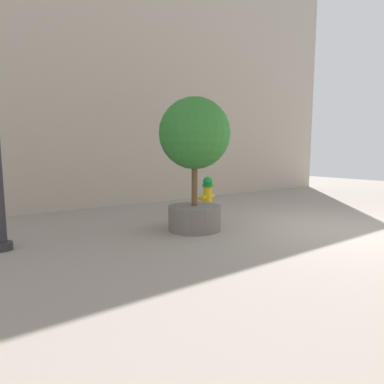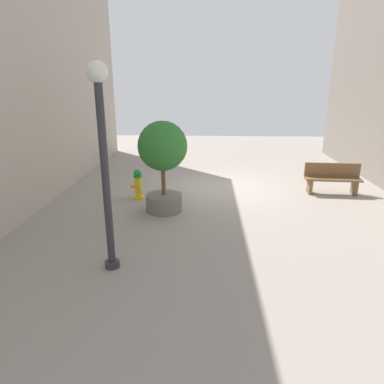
{
  "view_description": "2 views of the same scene",
  "coord_description": "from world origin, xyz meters",
  "px_view_note": "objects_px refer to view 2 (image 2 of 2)",
  "views": [
    {
      "loc": [
        -3.01,
        5.67,
        1.44
      ],
      "look_at": [
        1.0,
        2.83,
        0.83
      ],
      "focal_mm": 29.91,
      "sensor_mm": 36.0,
      "label": 1
    },
    {
      "loc": [
        0.6,
        11.05,
        3.35
      ],
      "look_at": [
        0.97,
        2.6,
        0.66
      ],
      "focal_mm": 32.26,
      "sensor_mm": 36.0,
      "label": 2
    }
  ],
  "objects_px": {
    "street_lamp": "(103,147)",
    "bench_near": "(332,178)",
    "planter_tree": "(163,156)",
    "fire_hydrant": "(138,184)"
  },
  "relations": [
    {
      "from": "fire_hydrant",
      "to": "planter_tree",
      "type": "height_order",
      "value": "planter_tree"
    },
    {
      "from": "street_lamp",
      "to": "bench_near",
      "type": "bearing_deg",
      "value": -139.69
    },
    {
      "from": "bench_near",
      "to": "street_lamp",
      "type": "height_order",
      "value": "street_lamp"
    },
    {
      "from": "bench_near",
      "to": "planter_tree",
      "type": "height_order",
      "value": "planter_tree"
    },
    {
      "from": "fire_hydrant",
      "to": "planter_tree",
      "type": "bearing_deg",
      "value": 131.68
    },
    {
      "from": "bench_near",
      "to": "planter_tree",
      "type": "bearing_deg",
      "value": 19.29
    },
    {
      "from": "fire_hydrant",
      "to": "street_lamp",
      "type": "distance_m",
      "value": 4.49
    },
    {
      "from": "bench_near",
      "to": "street_lamp",
      "type": "xyz_separation_m",
      "value": [
        5.71,
        4.84,
        1.81
      ]
    },
    {
      "from": "fire_hydrant",
      "to": "bench_near",
      "type": "relative_size",
      "value": 0.53
    },
    {
      "from": "fire_hydrant",
      "to": "bench_near",
      "type": "height_order",
      "value": "bench_near"
    }
  ]
}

